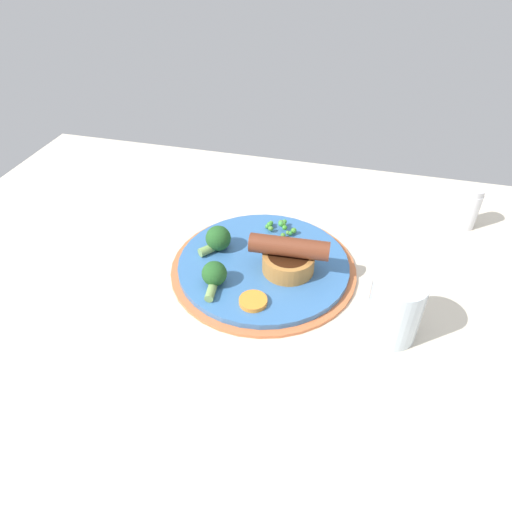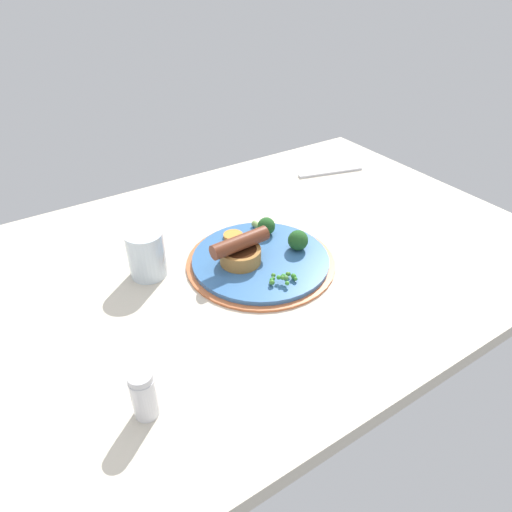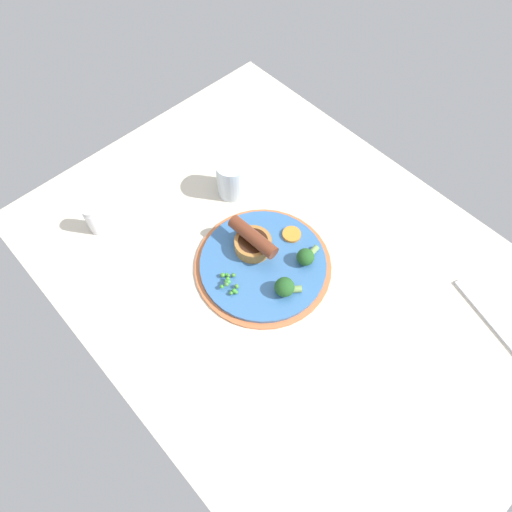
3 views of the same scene
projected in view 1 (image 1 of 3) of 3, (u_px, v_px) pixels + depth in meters
The scene contains 9 objects.
dining_table at pixel (233, 285), 70.31cm from camera, with size 110.00×80.00×3.00cm, color beige.
dinner_plate at pixel (263, 266), 70.58cm from camera, with size 28.56×28.56×1.40cm.
sausage_pudding at pixel (289, 257), 67.08cm from camera, with size 11.77×7.78×5.74cm.
pea_pile at pixel (280, 227), 75.76cm from camera, with size 5.46×4.31×1.85cm.
broccoli_floret_near at pixel (217, 239), 71.44cm from camera, with size 4.70×5.17×3.99cm.
broccoli_floret_far at pixel (214, 275), 65.02cm from camera, with size 3.64×5.95×3.64cm.
carrot_slice_0 at pixel (253, 301), 62.84cm from camera, with size 3.95×3.95×0.72cm, color orange.
drinking_glass at pixel (395, 309), 57.98cm from camera, with size 6.82×6.82×8.89cm, color silver.
salt_shaker at pixel (469, 208), 77.71cm from camera, with size 3.33×3.33×7.41cm.
Camera 1 is at (-16.36, 49.50, 49.01)cm, focal length 32.00 mm.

